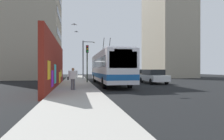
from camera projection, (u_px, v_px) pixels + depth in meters
name	position (u px, v px, depth m)	size (l,w,h in m)	color
ground_plane	(90.00, 84.00, 20.75)	(80.00, 80.00, 0.00)	black
sidewalk_slab	(76.00, 83.00, 20.44)	(48.00, 3.20, 0.15)	#9E9B93
graffiti_wall	(55.00, 65.00, 16.07)	(13.80, 0.32, 4.06)	maroon
building_far_left	(30.00, 15.00, 31.37)	(10.64, 9.63, 21.75)	#9E937F
building_far_right	(167.00, 25.00, 38.38)	(11.67, 6.89, 21.74)	#9E937F
city_bus	(109.00, 67.00, 19.40)	(11.91, 2.53, 5.10)	silver
parked_car_white	(153.00, 76.00, 21.00)	(4.40, 1.93, 1.58)	white
parked_car_champagne	(136.00, 75.00, 27.12)	(4.52, 1.79, 1.58)	#C6B793
parked_car_silver	(124.00, 74.00, 33.37)	(4.30, 1.79, 1.58)	#B7B7BC
pedestrian_near_wall	(73.00, 77.00, 13.17)	(0.22, 0.72, 1.56)	#595960
traffic_light	(87.00, 57.00, 20.86)	(0.49, 0.28, 4.18)	#2D382D
street_lamp	(85.00, 56.00, 29.80)	(0.44, 1.98, 6.04)	#4C4C51
flying_pigeons	(80.00, 19.00, 19.77)	(10.18, 2.01, 2.14)	gray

